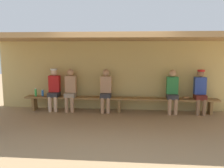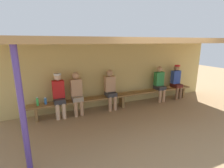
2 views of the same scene
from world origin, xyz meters
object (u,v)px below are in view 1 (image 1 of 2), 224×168
object	(u,v)px
player_leftmost	(200,90)
player_shirtless_tan	(54,87)
player_near_post	(106,89)
water_bottle_clear	(43,93)
water_bottle_orange	(36,92)
player_middle	(172,90)
player_in_blue	(70,88)
baseball_glove_tan	(186,97)
bench	(119,100)

from	to	relation	value
player_leftmost	player_shirtless_tan	xyz separation A→B (m)	(-4.51, 0.00, 0.00)
player_shirtless_tan	player_near_post	world-z (taller)	player_shirtless_tan
water_bottle_clear	water_bottle_orange	size ratio (longest dim) A/B	0.83
player_leftmost	water_bottle_orange	xyz separation A→B (m)	(-5.11, -0.02, -0.16)
player_middle	water_bottle_clear	xyz separation A→B (m)	(-4.08, 0.01, -0.17)
player_in_blue	baseball_glove_tan	world-z (taller)	player_in_blue
player_leftmost	player_in_blue	bearing A→B (deg)	-179.99
player_middle	water_bottle_clear	size ratio (longest dim) A/B	6.25
bench	player_in_blue	distance (m)	1.59
player_in_blue	player_middle	distance (m)	3.16
bench	water_bottle_orange	size ratio (longest dim) A/B	23.33
bench	baseball_glove_tan	size ratio (longest dim) A/B	25.00
player_leftmost	player_near_post	size ratio (longest dim) A/B	1.01
player_shirtless_tan	baseball_glove_tan	world-z (taller)	player_shirtless_tan
bench	water_bottle_clear	world-z (taller)	water_bottle_clear
player_middle	player_near_post	bearing A→B (deg)	180.00
bench	player_leftmost	distance (m)	2.46
baseball_glove_tan	player_middle	bearing A→B (deg)	-41.83
water_bottle_clear	bench	bearing A→B (deg)	-0.34
player_leftmost	player_middle	size ratio (longest dim) A/B	1.01
player_middle	player_near_post	xyz separation A→B (m)	(-2.03, 0.00, 0.00)
player_near_post	baseball_glove_tan	size ratio (longest dim) A/B	5.56
player_leftmost	baseball_glove_tan	xyz separation A→B (m)	(-0.42, -0.02, -0.24)
player_leftmost	baseball_glove_tan	size ratio (longest dim) A/B	5.60
water_bottle_clear	player_middle	bearing A→B (deg)	-0.16
bench	player_in_blue	world-z (taller)	player_in_blue
player_in_blue	player_middle	world-z (taller)	same
player_shirtless_tan	player_near_post	xyz separation A→B (m)	(1.66, -0.00, -0.02)
bench	player_near_post	xyz separation A→B (m)	(-0.42, 0.00, 0.34)
water_bottle_clear	water_bottle_orange	world-z (taller)	water_bottle_orange
player_middle	water_bottle_orange	bearing A→B (deg)	-179.70
player_near_post	water_bottle_clear	bearing A→B (deg)	179.68
player_near_post	player_leftmost	bearing A→B (deg)	0.01
player_middle	water_bottle_orange	xyz separation A→B (m)	(-4.29, -0.02, -0.15)
player_shirtless_tan	water_bottle_clear	world-z (taller)	player_shirtless_tan
player_middle	baseball_glove_tan	xyz separation A→B (m)	(0.40, -0.02, -0.22)
player_shirtless_tan	player_near_post	distance (m)	1.66
player_near_post	water_bottle_orange	bearing A→B (deg)	-179.42
player_shirtless_tan	bench	bearing A→B (deg)	-0.10
bench	player_middle	bearing A→B (deg)	0.11
player_leftmost	bench	bearing A→B (deg)	-179.92
player_in_blue	water_bottle_clear	bearing A→B (deg)	179.28
bench	player_shirtless_tan	bearing A→B (deg)	179.90
bench	water_bottle_orange	world-z (taller)	water_bottle_orange
water_bottle_orange	player_near_post	bearing A→B (deg)	0.58
player_middle	baseball_glove_tan	size ratio (longest dim) A/B	5.56
player_near_post	water_bottle_clear	size ratio (longest dim) A/B	6.25
player_in_blue	player_near_post	distance (m)	1.13
player_leftmost	baseball_glove_tan	world-z (taller)	player_leftmost
player_shirtless_tan	water_bottle_clear	xyz separation A→B (m)	(-0.39, 0.01, -0.19)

